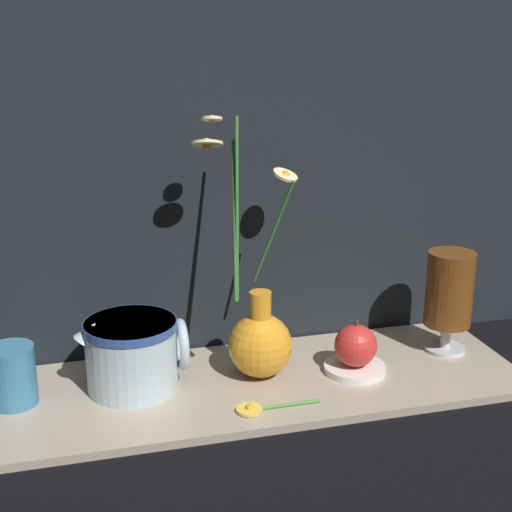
% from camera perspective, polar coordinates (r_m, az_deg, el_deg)
% --- Properties ---
extents(ground_plane, '(6.00, 6.00, 0.00)m').
position_cam_1_polar(ground_plane, '(1.07, -0.24, -10.49)').
color(ground_plane, black).
extents(shelf, '(0.81, 0.27, 0.01)m').
position_cam_1_polar(shelf, '(1.07, -0.24, -10.21)').
color(shelf, tan).
rests_on(shelf, ground_plane).
extents(vase_with_flowers, '(0.17, 0.12, 0.39)m').
position_cam_1_polar(vase_with_flowers, '(1.06, 0.28, -6.50)').
color(vase_with_flowers, orange).
rests_on(vase_with_flowers, shelf).
extents(yellow_mug, '(0.07, 0.06, 0.08)m').
position_cam_1_polar(yellow_mug, '(1.04, -19.09, -9.04)').
color(yellow_mug, teal).
rests_on(yellow_mug, shelf).
extents(ceramic_pitcher, '(0.16, 0.13, 0.11)m').
position_cam_1_polar(ceramic_pitcher, '(1.04, -9.83, -7.51)').
color(ceramic_pitcher, silver).
rests_on(ceramic_pitcher, shelf).
extents(tea_glass, '(0.07, 0.07, 0.17)m').
position_cam_1_polar(tea_glass, '(1.17, 15.21, -2.77)').
color(tea_glass, silver).
rests_on(tea_glass, shelf).
extents(saucer_plate, '(0.09, 0.09, 0.01)m').
position_cam_1_polar(saucer_plate, '(1.10, 7.90, -8.87)').
color(saucer_plate, white).
rests_on(saucer_plate, shelf).
extents(orange_fruit, '(0.06, 0.06, 0.07)m').
position_cam_1_polar(orange_fruit, '(1.09, 7.98, -7.10)').
color(orange_fruit, red).
rests_on(orange_fruit, saucer_plate).
extents(loose_daisy, '(0.12, 0.04, 0.01)m').
position_cam_1_polar(loose_daisy, '(0.99, 0.26, -12.07)').
color(loose_daisy, '#4C8E3D').
rests_on(loose_daisy, shelf).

